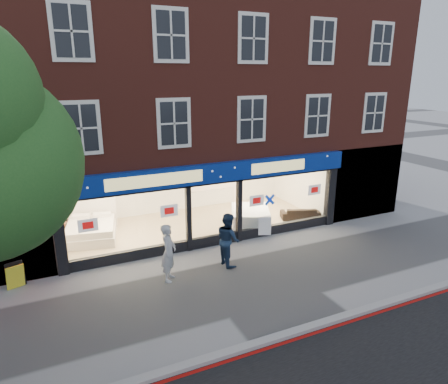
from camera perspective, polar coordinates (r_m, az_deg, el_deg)
ground at (r=13.26m, az=4.06°, el=-12.46°), size 120.00×120.00×0.00m
kerb_line at (r=11.08m, az=12.26°, el=-19.28°), size 60.00×0.10×0.01m
kerb_stone at (r=11.18m, az=11.63°, el=-18.54°), size 60.00×0.25×0.12m
showroom_floor at (r=17.58m, az=-4.22°, el=-4.74°), size 11.00×4.50×0.10m
building at (r=17.96m, az=-6.73°, el=17.25°), size 19.00×8.26×10.30m
display_bed at (r=16.85m, az=-18.43°, el=-5.05°), size 2.32×2.63×1.31m
bedside_table at (r=17.60m, az=-21.41°, el=-4.73°), size 0.59×0.59×0.55m
mattress_stack at (r=17.16m, az=3.75°, el=-3.69°), size 2.23×2.44×0.78m
sofa at (r=18.41m, az=10.83°, el=-2.98°), size 1.87×1.26×0.51m
a_board at (r=14.20m, az=-27.64°, el=-10.54°), size 0.61×0.49×0.82m
pedestrian_grey at (r=12.96m, az=-7.92°, el=-8.56°), size 0.76×0.83×1.91m
pedestrian_blue at (r=13.86m, az=0.58°, el=-6.75°), size 0.75×0.94×1.88m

